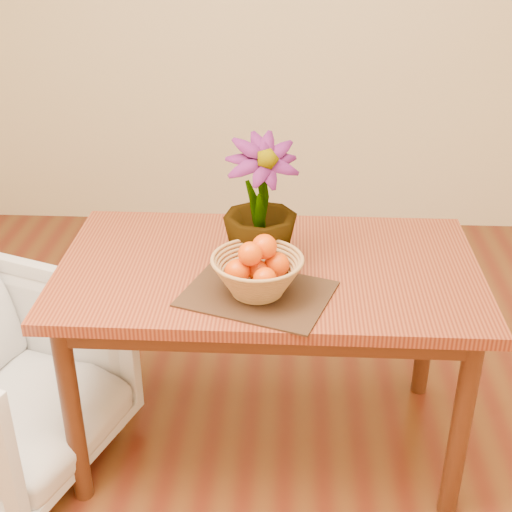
{
  "coord_description": "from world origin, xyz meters",
  "views": [
    {
      "loc": [
        0.07,
        -1.78,
        1.88
      ],
      "look_at": [
        -0.03,
        0.15,
        0.86
      ],
      "focal_mm": 50.0,
      "sensor_mm": 36.0,
      "label": 1
    }
  ],
  "objects_px": {
    "table": "(268,288)",
    "wicker_basket": "(257,277)",
    "potted_plant": "(260,203)",
    "armchair": "(2,377)"
  },
  "relations": [
    {
      "from": "table",
      "to": "wicker_basket",
      "type": "relative_size",
      "value": 4.93
    },
    {
      "from": "potted_plant",
      "to": "armchair",
      "type": "xyz_separation_m",
      "value": [
        -0.89,
        -0.16,
        -0.61
      ]
    },
    {
      "from": "table",
      "to": "potted_plant",
      "type": "distance_m",
      "value": 0.31
    },
    {
      "from": "wicker_basket",
      "to": "armchair",
      "type": "height_order",
      "value": "wicker_basket"
    },
    {
      "from": "wicker_basket",
      "to": "armchair",
      "type": "relative_size",
      "value": 0.4
    },
    {
      "from": "wicker_basket",
      "to": "table",
      "type": "bearing_deg",
      "value": 81.85
    },
    {
      "from": "wicker_basket",
      "to": "potted_plant",
      "type": "bearing_deg",
      "value": 90.35
    },
    {
      "from": "wicker_basket",
      "to": "potted_plant",
      "type": "relative_size",
      "value": 0.66
    },
    {
      "from": "potted_plant",
      "to": "wicker_basket",
      "type": "bearing_deg",
      "value": -106.18
    },
    {
      "from": "potted_plant",
      "to": "table",
      "type": "bearing_deg",
      "value": -43.11
    }
  ]
}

